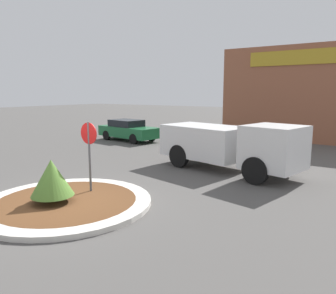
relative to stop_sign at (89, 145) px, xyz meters
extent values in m
plane|color=#514F4C|center=(0.09, -1.03, -1.58)|extent=(120.00, 120.00, 0.00)
cylinder|color=beige|center=(0.09, -1.03, -1.51)|extent=(4.83, 4.83, 0.14)
cylinder|color=brown|center=(0.09, -1.03, -1.51)|extent=(3.96, 3.96, 0.14)
cylinder|color=#4C4C51|center=(0.00, 0.00, -0.43)|extent=(0.07, 0.07, 2.29)
cylinder|color=#B71414|center=(0.00, 0.00, 0.37)|extent=(0.66, 0.03, 0.66)
cylinder|color=brown|center=(-0.09, -1.33, -1.34)|extent=(0.08, 0.08, 0.19)
cone|color=#4C752D|center=(-0.09, -1.33, -0.73)|extent=(1.18, 1.18, 1.02)
cube|color=silver|center=(4.21, 4.89, -0.35)|extent=(2.25, 2.26, 1.57)
cube|color=silver|center=(1.08, 5.57, -0.47)|extent=(3.90, 2.71, 1.33)
cube|color=black|center=(4.86, 4.75, -0.08)|extent=(0.40, 1.67, 0.55)
cylinder|color=black|center=(4.23, 5.83, -1.09)|extent=(1.00, 0.42, 0.98)
cylinder|color=black|center=(3.84, 4.03, -1.09)|extent=(1.00, 0.42, 0.98)
cylinder|color=black|center=(0.63, 6.60, -1.09)|extent=(1.00, 0.42, 0.98)
cylinder|color=black|center=(0.25, 4.80, -1.09)|extent=(1.00, 0.42, 0.98)
cube|color=#93563D|center=(4.10, 17.84, 1.47)|extent=(12.84, 6.00, 6.11)
cube|color=#B28E23|center=(4.10, 14.81, 3.72)|extent=(8.99, 0.08, 0.90)
cube|color=#1E6638|center=(-6.65, 9.59, -0.97)|extent=(4.52, 2.28, 0.66)
cube|color=black|center=(-6.87, 9.62, -0.42)|extent=(2.26, 1.77, 0.44)
cylinder|color=black|center=(-5.21, 10.18, -1.26)|extent=(0.66, 0.27, 0.64)
cylinder|color=black|center=(-5.43, 8.63, -1.26)|extent=(0.66, 0.27, 0.64)
cylinder|color=black|center=(-7.87, 10.55, -1.26)|extent=(0.66, 0.27, 0.64)
cylinder|color=black|center=(-8.09, 9.00, -1.26)|extent=(0.66, 0.27, 0.64)
camera|label=1|loc=(7.47, -6.84, 1.60)|focal=35.00mm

